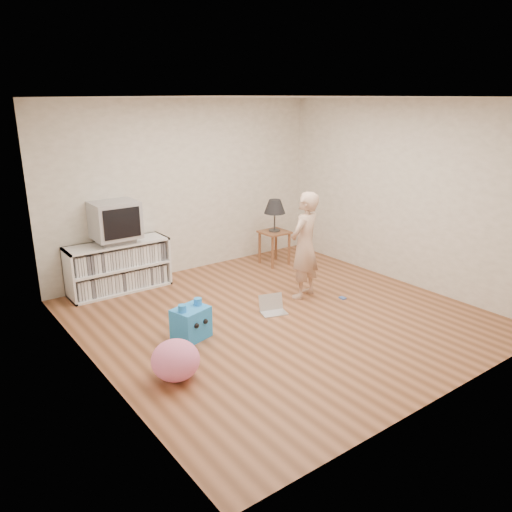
{
  "coord_description": "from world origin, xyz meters",
  "views": [
    {
      "loc": [
        -3.61,
        -4.4,
        2.59
      ],
      "look_at": [
        -0.06,
        0.4,
        0.69
      ],
      "focal_mm": 35.0,
      "sensor_mm": 36.0,
      "label": 1
    }
  ],
  "objects": [
    {
      "name": "walls",
      "position": [
        0.0,
        0.0,
        1.3
      ],
      "size": [
        4.52,
        4.52,
        2.6
      ],
      "color": "beige",
      "rests_on": "ground"
    },
    {
      "name": "crt_tv",
      "position": [
        -1.24,
        2.02,
        1.02
      ],
      "size": [
        0.6,
        0.53,
        0.5
      ],
      "color": "#9F9FA4",
      "rests_on": "dvd_deck"
    },
    {
      "name": "dvd_deck",
      "position": [
        -1.24,
        2.02,
        0.73
      ],
      "size": [
        0.45,
        0.35,
        0.07
      ],
      "primitive_type": "cube",
      "color": "gray",
      "rests_on": "media_unit"
    },
    {
      "name": "ground",
      "position": [
        0.0,
        0.0,
        0.0
      ],
      "size": [
        4.5,
        4.5,
        0.0
      ],
      "primitive_type": "plane",
      "color": "brown",
      "rests_on": "ground"
    },
    {
      "name": "side_table",
      "position": [
        1.24,
        1.65,
        0.42
      ],
      "size": [
        0.42,
        0.42,
        0.55
      ],
      "color": "brown",
      "rests_on": "ground"
    },
    {
      "name": "media_unit",
      "position": [
        -1.24,
        2.04,
        0.35
      ],
      "size": [
        1.4,
        0.45,
        0.7
      ],
      "color": "white",
      "rests_on": "ground"
    },
    {
      "name": "person",
      "position": [
        0.68,
        0.31,
        0.72
      ],
      "size": [
        0.61,
        0.49,
        1.44
      ],
      "primitive_type": "imported",
      "rotation": [
        0.0,
        0.0,
        3.46
      ],
      "color": "#CDA68C",
      "rests_on": "ground"
    },
    {
      "name": "table_lamp",
      "position": [
        1.24,
        1.65,
        0.94
      ],
      "size": [
        0.34,
        0.34,
        0.52
      ],
      "color": "#333333",
      "rests_on": "side_table"
    },
    {
      "name": "playing_cards",
      "position": [
        1.05,
        -0.07,
        0.01
      ],
      "size": [
        0.07,
        0.09,
        0.02
      ],
      "primitive_type": "cube",
      "rotation": [
        0.0,
        0.0,
        -0.01
      ],
      "color": "#4262B0",
      "rests_on": "ground"
    },
    {
      "name": "plush_pink",
      "position": [
        -1.71,
        -0.54,
        0.2
      ],
      "size": [
        0.51,
        0.51,
        0.4
      ],
      "primitive_type": "ellipsoid",
      "rotation": [
        0.0,
        0.0,
        0.08
      ],
      "color": "pink",
      "rests_on": "ground"
    },
    {
      "name": "ceiling",
      "position": [
        0.0,
        0.0,
        2.6
      ],
      "size": [
        4.5,
        4.5,
        0.01
      ],
      "primitive_type": "cube",
      "color": "white",
      "rests_on": "walls"
    },
    {
      "name": "laptop",
      "position": [
        0.01,
        0.15,
        0.06
      ],
      "size": [
        0.37,
        0.33,
        0.22
      ],
      "rotation": [
        0.0,
        0.0,
        -0.29
      ],
      "color": "silver",
      "rests_on": "ground"
    },
    {
      "name": "plush_blue",
      "position": [
        -1.16,
        0.13,
        0.19
      ],
      "size": [
        0.45,
        0.4,
        0.44
      ],
      "rotation": [
        0.0,
        0.0,
        0.27
      ],
      "color": "#218CF5",
      "rests_on": "ground"
    }
  ]
}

